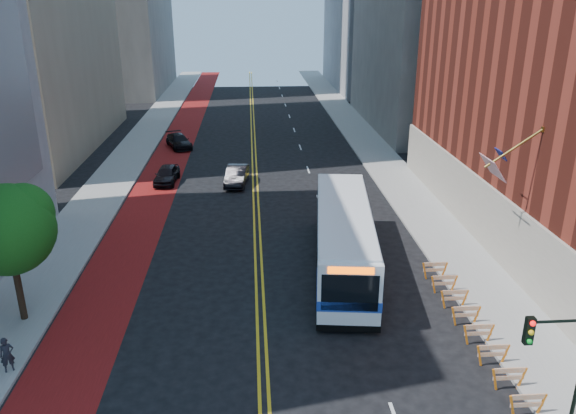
% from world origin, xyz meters
% --- Properties ---
extents(ground, '(160.00, 160.00, 0.00)m').
position_xyz_m(ground, '(0.00, 0.00, 0.00)').
color(ground, black).
rests_on(ground, ground).
extents(sidewalk_left, '(4.00, 140.00, 0.15)m').
position_xyz_m(sidewalk_left, '(-12.00, 30.00, 0.07)').
color(sidewalk_left, gray).
rests_on(sidewalk_left, ground).
extents(sidewalk_right, '(4.00, 140.00, 0.15)m').
position_xyz_m(sidewalk_right, '(12.00, 30.00, 0.07)').
color(sidewalk_right, gray).
rests_on(sidewalk_right, ground).
extents(bus_lane_paint, '(3.60, 140.00, 0.01)m').
position_xyz_m(bus_lane_paint, '(-8.10, 30.00, 0.00)').
color(bus_lane_paint, maroon).
rests_on(bus_lane_paint, ground).
extents(center_line_inner, '(0.14, 140.00, 0.01)m').
position_xyz_m(center_line_inner, '(-0.18, 30.00, 0.00)').
color(center_line_inner, gold).
rests_on(center_line_inner, ground).
extents(center_line_outer, '(0.14, 140.00, 0.01)m').
position_xyz_m(center_line_outer, '(0.18, 30.00, 0.00)').
color(center_line_outer, gold).
rests_on(center_line_outer, ground).
extents(lane_dashes, '(0.14, 98.20, 0.01)m').
position_xyz_m(lane_dashes, '(4.80, 38.00, 0.01)').
color(lane_dashes, silver).
rests_on(lane_dashes, ground).
extents(construction_barriers, '(1.42, 10.91, 1.00)m').
position_xyz_m(construction_barriers, '(9.60, 3.42, 0.68)').
color(construction_barriers, orange).
rests_on(construction_barriers, ground).
extents(street_tree, '(4.20, 4.20, 6.70)m').
position_xyz_m(street_tree, '(-11.24, 6.04, 4.91)').
color(street_tree, black).
rests_on(street_tree, sidewalk_left).
extents(traffic_signal, '(2.21, 0.34, 5.07)m').
position_xyz_m(traffic_signal, '(9.41, -3.51, 3.72)').
color(traffic_signal, black).
rests_on(traffic_signal, sidewalk_right).
extents(transit_bus, '(4.54, 13.71, 3.70)m').
position_xyz_m(transit_bus, '(4.78, 10.47, 1.93)').
color(transit_bus, white).
rests_on(transit_bus, ground).
extents(car_a, '(1.99, 4.31, 1.43)m').
position_xyz_m(car_a, '(-7.32, 27.06, 0.72)').
color(car_a, black).
rests_on(car_a, ground).
extents(car_b, '(2.09, 4.74, 1.51)m').
position_xyz_m(car_b, '(-1.50, 26.26, 0.76)').
color(car_b, black).
rests_on(car_b, ground).
extents(car_c, '(3.45, 5.05, 1.36)m').
position_xyz_m(car_c, '(-7.65, 38.71, 0.68)').
color(car_c, black).
rests_on(car_c, ground).
extents(pedestrian, '(0.66, 0.59, 1.52)m').
position_xyz_m(pedestrian, '(-10.40, 1.92, 0.91)').
color(pedestrian, black).
rests_on(pedestrian, sidewalk_left).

